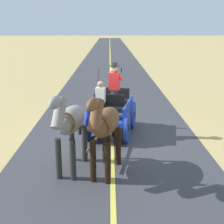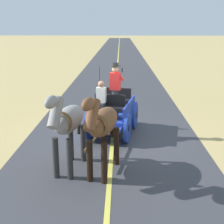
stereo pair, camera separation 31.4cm
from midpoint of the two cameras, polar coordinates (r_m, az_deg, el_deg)
The scene contains 6 objects.
ground_plane at distance 10.78m, azimuth -0.89°, elevation -4.25°, with size 200.00×200.00×0.00m, color tan.
road_surface at distance 10.77m, azimuth -0.89°, elevation -4.23°, with size 5.78×160.00×0.01m, color #38383D.
road_centre_stripe at distance 10.77m, azimuth -0.89°, elevation -4.20°, with size 0.12×160.00×0.00m, color #DBCC4C.
horse_drawn_carriage at distance 10.67m, azimuth -0.96°, elevation 0.15°, with size 1.87×4.51×2.50m.
horse_near_side at distance 7.60m, azimuth -2.48°, elevation -2.34°, with size 0.94×2.14×2.21m.
horse_off_side at distance 7.85m, azimuth -8.85°, elevation -1.92°, with size 0.84×2.15×2.21m.
Camera 1 is at (0.07, 10.13, 3.68)m, focal length 49.98 mm.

